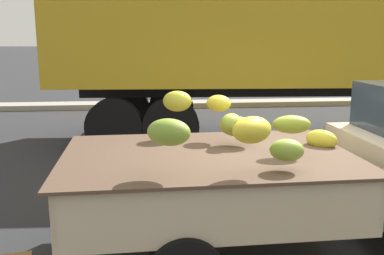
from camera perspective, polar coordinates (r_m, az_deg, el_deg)
name	(u,v)px	position (r m, az deg, el deg)	size (l,w,h in m)	color
ground	(296,241)	(5.06, 13.49, -14.32)	(220.00, 220.00, 0.00)	#28282B
curb_strip	(197,104)	(14.09, 0.69, 3.13)	(80.00, 0.80, 0.16)	gray
semi_trailer	(336,21)	(9.95, 18.47, 13.17)	(12.12, 3.22, 3.95)	gold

